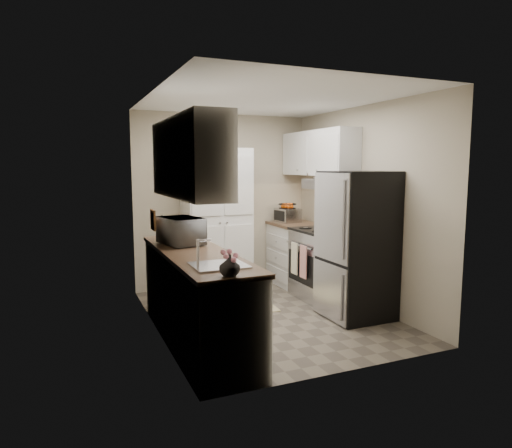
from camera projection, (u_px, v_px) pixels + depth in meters
The scene contains 16 objects.
ground at pixel (268, 316), 5.39m from camera, with size 3.20×3.20×0.00m, color #665B4C.
room_shell at pixel (268, 178), 5.17m from camera, with size 2.64×3.24×2.52m.
pantry_cabinet at pixel (217, 220), 6.38m from camera, with size 0.90×0.55×2.00m, color silver.
base_cabinet_left at pixel (196, 299), 4.55m from camera, with size 0.60×2.30×0.88m, color silver.
countertop_left at pixel (196, 254), 4.50m from camera, with size 0.63×2.33×0.04m, color brown.
base_cabinet_right at pixel (295, 255), 6.80m from camera, with size 0.60×0.80×0.88m, color silver.
countertop_right at pixel (296, 224), 6.75m from camera, with size 0.63×0.83×0.04m, color brown.
electric_range at pixel (323, 263), 6.06m from camera, with size 0.71×0.78×1.13m.
refrigerator at pixel (357, 245), 5.27m from camera, with size 0.70×0.72×1.70m, color #B7B7BC.
microwave at pixel (181, 231), 4.89m from camera, with size 0.53×0.36×0.29m, color #AAABAF.
wine_bottle at pixel (162, 228), 5.22m from camera, with size 0.06×0.06×0.26m, color black.
flower_vase at pixel (230, 266), 3.47m from camera, with size 0.16×0.16×0.17m, color white.
cutting_board at pixel (180, 227), 5.35m from camera, with size 0.02×0.21×0.26m, color #3B7C2C.
toaster_oven at pixel (288, 215), 6.84m from camera, with size 0.28×0.36×0.21m, color #A7A8AC.
fruit_basket at pixel (287, 205), 6.79m from camera, with size 0.27×0.27×0.11m, color #EE560B, non-canonical shape.
kitchen_mat at pixel (250, 304), 5.84m from camera, with size 0.51×0.82×0.01m, color #C4B583.
Camera 1 is at (-2.18, -4.73, 1.76)m, focal length 32.00 mm.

